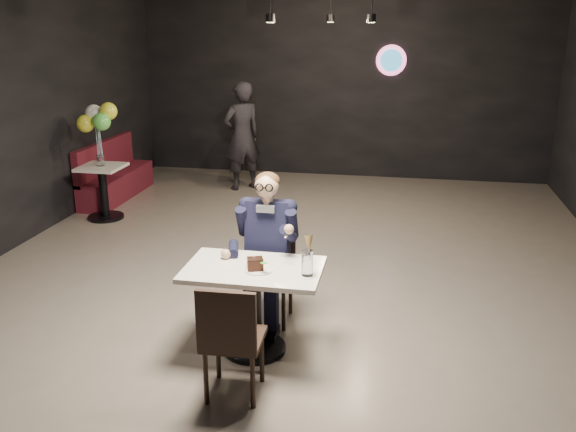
% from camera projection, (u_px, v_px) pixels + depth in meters
% --- Properties ---
extents(floor, '(9.00, 9.00, 0.00)m').
position_uv_depth(floor, '(297.00, 273.00, 6.67)').
color(floor, slate).
rests_on(floor, ground).
extents(wall_sign, '(0.50, 0.06, 0.50)m').
position_uv_depth(wall_sign, '(391.00, 60.00, 10.09)').
color(wall_sign, pink).
rests_on(wall_sign, floor).
extents(pendant_lights, '(1.40, 1.20, 0.36)m').
position_uv_depth(pendant_lights, '(325.00, 0.00, 7.66)').
color(pendant_lights, black).
rests_on(pendant_lights, floor).
extents(main_table, '(1.10, 0.70, 0.75)m').
position_uv_depth(main_table, '(254.00, 309.00, 5.00)').
color(main_table, white).
rests_on(main_table, floor).
extents(chair_far, '(0.42, 0.46, 0.92)m').
position_uv_depth(chair_far, '(269.00, 274.00, 5.48)').
color(chair_far, black).
rests_on(chair_far, floor).
extents(chair_near, '(0.44, 0.48, 0.92)m').
position_uv_depth(chair_near, '(234.00, 337.00, 4.40)').
color(chair_near, black).
rests_on(chair_near, floor).
extents(seated_man, '(0.60, 0.80, 1.44)m').
position_uv_depth(seated_man, '(268.00, 247.00, 5.40)').
color(seated_man, black).
rests_on(seated_man, floor).
extents(dessert_plate, '(0.22, 0.22, 0.01)m').
position_uv_depth(dessert_plate, '(259.00, 270.00, 4.81)').
color(dessert_plate, white).
rests_on(dessert_plate, main_table).
extents(cake_slice, '(0.15, 0.13, 0.09)m').
position_uv_depth(cake_slice, '(255.00, 264.00, 4.80)').
color(cake_slice, black).
rests_on(cake_slice, dessert_plate).
extents(mint_leaf, '(0.06, 0.04, 0.01)m').
position_uv_depth(mint_leaf, '(264.00, 263.00, 4.72)').
color(mint_leaf, '#2D8B31').
rests_on(mint_leaf, cake_slice).
extents(sundae_glass, '(0.09, 0.09, 0.20)m').
position_uv_depth(sundae_glass, '(307.00, 263.00, 4.70)').
color(sundae_glass, silver).
rests_on(sundae_glass, main_table).
extents(wafer_cone, '(0.08, 0.08, 0.14)m').
position_uv_depth(wafer_cone, '(309.00, 244.00, 4.67)').
color(wafer_cone, '#B28C49').
rests_on(wafer_cone, sundae_glass).
extents(booth_bench, '(0.44, 1.76, 0.88)m').
position_uv_depth(booth_bench, '(116.00, 170.00, 9.36)').
color(booth_bench, '#4A0F1C').
rests_on(booth_bench, floor).
extents(side_table, '(0.56, 0.56, 0.70)m').
position_uv_depth(side_table, '(104.00, 194.00, 8.40)').
color(side_table, white).
rests_on(side_table, floor).
extents(balloon_vase, '(0.10, 0.10, 0.15)m').
position_uv_depth(balloon_vase, '(101.00, 160.00, 8.25)').
color(balloon_vase, silver).
rests_on(balloon_vase, side_table).
extents(balloon_bunch, '(0.43, 0.43, 0.71)m').
position_uv_depth(balloon_bunch, '(98.00, 129.00, 8.12)').
color(balloon_bunch, yellow).
rests_on(balloon_bunch, balloon_vase).
extents(passerby, '(0.75, 0.72, 1.73)m').
position_uv_depth(passerby, '(242.00, 136.00, 9.74)').
color(passerby, black).
rests_on(passerby, floor).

